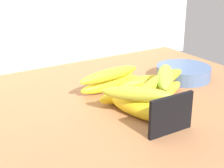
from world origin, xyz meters
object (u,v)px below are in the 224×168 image
banana_0 (143,82)px  banana_9 (162,80)px  banana_6 (110,75)px  banana_7 (165,77)px  banana_2 (127,75)px  banana_3 (138,108)px  chalkboard_sign (171,116)px  banana_4 (165,93)px  banana_5 (130,95)px  banana_8 (137,94)px  banana_1 (111,84)px  fruit_bowl (183,72)px

banana_0 → banana_9: (-0.33, -8.22, 3.21)cm
banana_6 → banana_7: banana_7 is taller
banana_2 → banana_6: (-9.04, -5.07, 3.37)cm
banana_3 → banana_6: size_ratio=0.89×
chalkboard_sign → banana_9: bearing=56.0°
banana_4 → banana_5: banana_5 is taller
banana_6 → banana_8: (-2.85, -16.20, 0.70)cm
banana_0 → banana_8: (-12.22, -13.82, 3.99)cm
chalkboard_sign → banana_0: 25.83cm
banana_0 → banana_1: (-8.13, 3.67, -0.08)cm
banana_2 → banana_4: banana_2 is taller
banana_0 → banana_8: 18.88cm
banana_0 → banana_9: size_ratio=0.77×
banana_0 → banana_5: bearing=-146.0°
banana_2 → banana_9: bearing=-89.9°
chalkboard_sign → banana_8: 9.97cm
banana_1 → banana_8: (-4.10, -17.49, 4.07)cm
banana_6 → banana_9: same height
banana_1 → banana_7: size_ratio=1.09×
banana_6 → banana_9: size_ratio=0.97×
banana_0 → banana_4: (0.43, -8.74, -0.17)cm
fruit_bowl → banana_5: fruit_bowl is taller
banana_3 → banana_5: (3.44, 8.09, -0.26)cm
banana_1 → banana_9: size_ratio=0.97×
banana_0 → banana_8: size_ratio=0.93×
banana_5 → banana_6: (-1.23, 7.87, 3.32)cm
fruit_bowl → banana_4: size_ratio=0.91×
banana_4 → banana_8: banana_8 is taller
banana_0 → fruit_bowl: bearing=1.3°
banana_6 → banana_8: size_ratio=1.17×
fruit_bowl → chalkboard_sign: bearing=-137.4°
banana_6 → banana_9: 13.93cm
banana_3 → banana_4: bearing=21.9°
banana_2 → banana_6: banana_6 is taller
banana_5 → banana_7: 10.23cm
banana_4 → banana_3: bearing=-158.1°
banana_4 → banana_9: 3.51cm
banana_0 → banana_1: 8.92cm
banana_7 → chalkboard_sign: bearing=-126.6°
chalkboard_sign → banana_6: bearing=87.3°
chalkboard_sign → banana_1: chalkboard_sign is taller
banana_3 → banana_8: size_ratio=1.04×
banana_2 → banana_8: 24.70cm
banana_1 → banana_9: banana_9 is taller
banana_1 → banana_7: banana_7 is taller
chalkboard_sign → banana_4: bearing=53.1°
banana_0 → banana_2: bearing=92.6°
banana_7 → banana_3: bearing=-154.9°
banana_8 → chalkboard_sign: bearing=-80.5°
banana_3 → banana_8: 3.82cm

